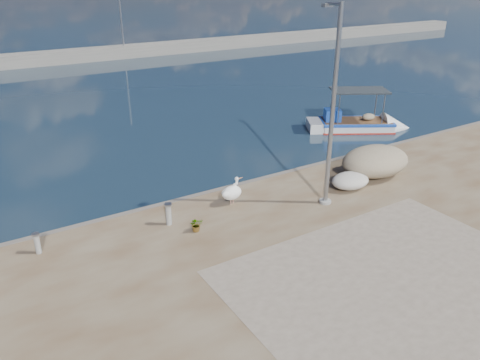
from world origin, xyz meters
name	(u,v)px	position (x,y,z in m)	size (l,w,h in m)	color
ground	(303,259)	(0.00, 0.00, 0.00)	(1400.00, 1400.00, 0.00)	#162635
quay_patch	(402,285)	(1.00, -3.00, 0.50)	(9.00, 7.00, 0.01)	gray
breakwater	(45,58)	(0.00, 40.00, 0.60)	(120.00, 2.20, 7.50)	gray
boat_right	(355,126)	(10.93, 8.88, 0.21)	(5.80, 4.43, 2.71)	white
pelican	(232,192)	(-0.43, 3.65, 0.97)	(1.05, 0.67, 1.00)	tan
lamp_post	(332,116)	(2.55, 1.94, 3.80)	(0.44, 0.96, 7.00)	gray
bollard_near	(169,213)	(-3.04, 3.46, 0.92)	(0.26, 0.26, 0.78)	gray
bollard_far	(37,242)	(-7.14, 3.91, 0.87)	(0.22, 0.22, 0.68)	gray
potted_plant	(196,225)	(-2.45, 2.56, 0.74)	(0.44, 0.38, 0.48)	#33722D
net_pile_d	(350,181)	(4.26, 2.40, 0.80)	(1.61, 1.20, 0.60)	beige
net_pile_c	(375,161)	(6.04, 2.83, 1.11)	(3.10, 2.22, 1.22)	tan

